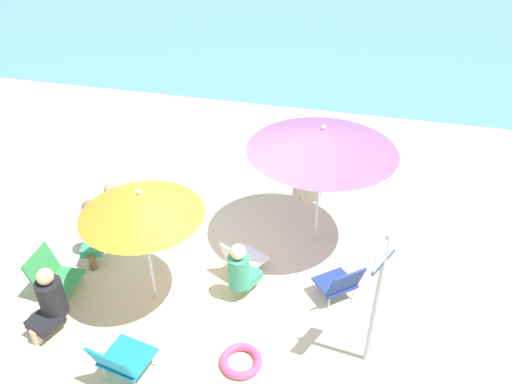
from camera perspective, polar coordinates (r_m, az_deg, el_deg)
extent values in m
plane|color=beige|center=(7.44, -5.04, -8.79)|extent=(40.00, 40.00, 0.00)
cube|color=#5693A3|center=(19.79, 8.33, 18.89)|extent=(40.00, 16.00, 0.01)
cylinder|color=silver|center=(6.58, -12.30, -6.40)|extent=(0.04, 0.04, 1.71)
cone|color=orange|center=(6.16, -13.08, -1.37)|extent=(1.54, 1.54, 0.30)
sphere|color=silver|center=(6.06, -13.29, 0.02)|extent=(0.06, 0.06, 0.06)
cylinder|color=silver|center=(7.40, 7.21, 0.41)|extent=(0.04, 0.04, 1.96)
cone|color=#8E56C6|center=(6.99, 7.68, 5.99)|extent=(2.15, 2.15, 0.32)
sphere|color=silver|center=(6.90, 7.80, 7.40)|extent=(0.06, 0.06, 0.06)
cube|color=teal|center=(7.93, -10.97, -3.84)|extent=(0.52, 0.50, 0.03)
cube|color=teal|center=(7.99, -10.65, -1.65)|extent=(0.48, 0.21, 0.40)
cylinder|color=silver|center=(7.83, -9.92, -5.55)|extent=(0.02, 0.02, 0.24)
cylinder|color=silver|center=(7.93, -12.52, -5.29)|extent=(0.02, 0.02, 0.24)
cylinder|color=silver|center=(8.09, -9.25, -3.95)|extent=(0.02, 0.02, 0.24)
cylinder|color=silver|center=(8.20, -11.77, -3.73)|extent=(0.02, 0.02, 0.24)
cube|color=white|center=(7.27, -1.02, -7.71)|extent=(0.62, 0.62, 0.03)
cube|color=white|center=(7.01, -2.41, -7.58)|extent=(0.47, 0.34, 0.37)
cylinder|color=silver|center=(7.54, -1.09, -7.01)|extent=(0.02, 0.02, 0.19)
cylinder|color=silver|center=(7.36, 1.04, -8.23)|extent=(0.02, 0.02, 0.19)
cylinder|color=silver|center=(7.34, -3.07, -8.46)|extent=(0.02, 0.02, 0.19)
cylinder|color=silver|center=(7.15, -0.93, -9.75)|extent=(0.02, 0.02, 0.19)
cube|color=#33934C|center=(7.44, -21.43, -9.53)|extent=(0.47, 0.56, 0.03)
cube|color=#33934C|center=(7.42, -23.38, -7.89)|extent=(0.18, 0.55, 0.43)
cylinder|color=silver|center=(7.55, -19.26, -9.31)|extent=(0.02, 0.02, 0.18)
cylinder|color=silver|center=(7.30, -20.89, -11.55)|extent=(0.02, 0.02, 0.18)
cylinder|color=silver|center=(7.73, -21.61, -8.78)|extent=(0.02, 0.02, 0.18)
cylinder|color=silver|center=(7.48, -23.30, -10.93)|extent=(0.02, 0.02, 0.18)
cube|color=navy|center=(6.95, 9.03, -10.25)|extent=(0.65, 0.65, 0.03)
cube|color=navy|center=(6.67, 10.31, -10.16)|extent=(0.48, 0.44, 0.41)
cylinder|color=silver|center=(7.05, 6.81, -10.67)|extent=(0.02, 0.02, 0.23)
cylinder|color=silver|center=(7.22, 9.47, -9.62)|extent=(0.02, 0.02, 0.23)
cylinder|color=silver|center=(6.85, 8.37, -12.44)|extent=(0.02, 0.02, 0.23)
cylinder|color=silver|center=(7.03, 11.08, -11.31)|extent=(0.02, 0.02, 0.23)
cube|color=white|center=(8.87, 6.38, 1.01)|extent=(0.49, 0.52, 0.03)
cube|color=white|center=(8.98, 6.57, 2.95)|extent=(0.46, 0.19, 0.38)
cylinder|color=silver|center=(8.77, 7.42, -0.48)|extent=(0.02, 0.02, 0.23)
cylinder|color=silver|center=(8.78, 5.06, -0.27)|extent=(0.02, 0.02, 0.23)
cylinder|color=silver|center=(9.10, 7.55, 0.88)|extent=(0.02, 0.02, 0.23)
cylinder|color=silver|center=(9.11, 5.27, 1.08)|extent=(0.02, 0.02, 0.23)
cube|color=teal|center=(6.20, -14.53, -17.87)|extent=(0.61, 0.57, 0.03)
cube|color=teal|center=(5.93, -16.36, -18.35)|extent=(0.55, 0.24, 0.39)
cylinder|color=silver|center=(6.49, -14.87, -16.75)|extent=(0.02, 0.02, 0.25)
cylinder|color=silver|center=(6.30, -11.61, -18.21)|extent=(0.02, 0.02, 0.25)
cylinder|color=silver|center=(6.33, -17.07, -19.10)|extent=(0.02, 0.02, 0.25)
cube|color=#389970|center=(6.95, -1.04, -9.74)|extent=(0.40, 0.44, 0.12)
cylinder|color=beige|center=(7.12, -0.23, -9.71)|extent=(0.12, 0.12, 0.23)
cylinder|color=#389970|center=(6.68, -2.02, -9.10)|extent=(0.29, 0.29, 0.48)
sphere|color=beige|center=(6.45, -2.08, -6.85)|extent=(0.21, 0.21, 0.21)
cube|color=#389970|center=(8.10, -16.30, -3.92)|extent=(0.34, 0.37, 0.12)
cylinder|color=tan|center=(8.07, -16.67, -5.27)|extent=(0.12, 0.12, 0.24)
cylinder|color=#389970|center=(8.09, -16.01, -1.79)|extent=(0.33, 0.33, 0.49)
sphere|color=tan|center=(7.90, -16.40, 0.25)|extent=(0.20, 0.20, 0.20)
cube|color=#389970|center=(7.75, -18.14, -6.01)|extent=(0.39, 0.43, 0.12)
cylinder|color=#896042|center=(7.72, -18.25, -7.55)|extent=(0.12, 0.12, 0.27)
cylinder|color=#389970|center=(7.73, -18.14, -3.78)|extent=(0.31, 0.31, 0.49)
sphere|color=#896042|center=(7.53, -18.60, -1.67)|extent=(0.21, 0.21, 0.21)
cube|color=black|center=(6.94, -23.07, -13.47)|extent=(0.42, 0.44, 0.12)
cylinder|color=#DBAD84|center=(6.97, -23.89, -14.86)|extent=(0.12, 0.12, 0.23)
cylinder|color=black|center=(6.83, -22.39, -11.14)|extent=(0.33, 0.33, 0.51)
sphere|color=#DBAD84|center=(6.59, -23.06, -8.90)|extent=(0.21, 0.21, 0.21)
cylinder|color=#ADADB2|center=(5.77, 13.58, -12.23)|extent=(0.06, 0.06, 1.92)
cube|color=white|center=(5.27, 14.65, -6.58)|extent=(0.23, 0.46, 0.33)
cube|color=navy|center=(5.36, 14.44, -7.70)|extent=(0.23, 0.46, 0.06)
torus|color=#E54C7F|center=(6.27, -1.71, -18.80)|extent=(0.51, 0.51, 0.10)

